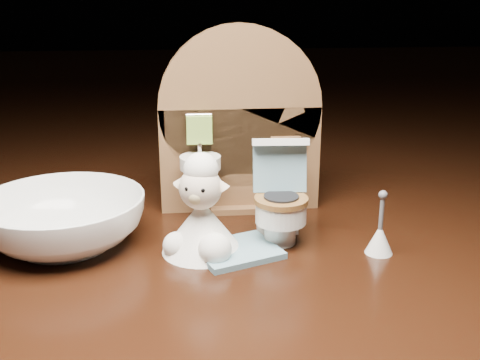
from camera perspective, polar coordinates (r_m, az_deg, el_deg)
The scene contains 6 objects.
backdrop_panel at distance 0.49m, azimuth -0.09°, elevation 4.62°, with size 0.13×0.05×0.15m.
toy_toilet at distance 0.44m, azimuth 3.79°, elevation -2.20°, with size 0.04×0.05×0.08m.
bath_mat at distance 0.42m, azimuth -0.29°, elevation -6.76°, with size 0.06×0.05×0.00m, color #668D9B.
toilet_brush at distance 0.43m, azimuth 13.10°, elevation -5.27°, with size 0.02×0.02×0.05m.
plush_lamb at distance 0.42m, azimuth -3.66°, elevation -3.64°, with size 0.06×0.06×0.07m.
ceramic_bowl at distance 0.45m, azimuth -16.41°, elevation -3.76°, with size 0.12×0.12×0.04m, color white.
Camera 1 is at (-0.04, -0.41, 0.18)m, focal length 45.00 mm.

